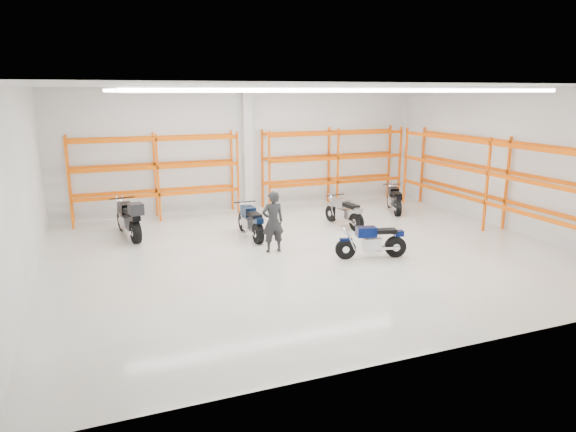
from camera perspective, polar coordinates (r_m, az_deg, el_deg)
name	(u,v)px	position (r m, az deg, el deg)	size (l,w,h in m)	color
ground	(310,252)	(14.40, 2.43, -4.01)	(14.00, 14.00, 0.00)	beige
room_shell	(311,134)	(13.78, 2.53, 9.14)	(14.02, 12.02, 4.51)	silver
motorcycle_main	(374,242)	(13.95, 9.56, -2.85)	(1.92, 0.79, 0.96)	black
motorcycle_back_a	(129,219)	(16.28, -17.21, -0.35)	(0.88, 2.42, 1.24)	black
motorcycle_back_b	(251,223)	(15.66, -4.14, -0.73)	(0.69, 2.09, 1.03)	black
motorcycle_back_c	(345,213)	(17.02, 6.37, 0.33)	(0.67, 2.02, 0.99)	black
motorcycle_back_d	(394,200)	(19.37, 11.73, 1.74)	(0.94, 1.90, 0.98)	black
standing_man	(273,222)	(14.18, -1.69, -0.65)	(0.63, 0.41, 1.73)	black
structural_column	(247,150)	(19.30, -4.53, 7.33)	(0.32, 0.32, 4.50)	white
pallet_racking_back_left	(156,168)	(18.33, -14.44, 5.15)	(5.67, 0.87, 3.00)	#FF5411
pallet_racking_back_right	(333,159)	(20.29, 5.06, 6.31)	(5.67, 0.87, 3.00)	#FF5411
pallet_racking_side	(498,174)	(17.57, 22.29, 4.29)	(0.87, 9.07, 3.00)	#FF5411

